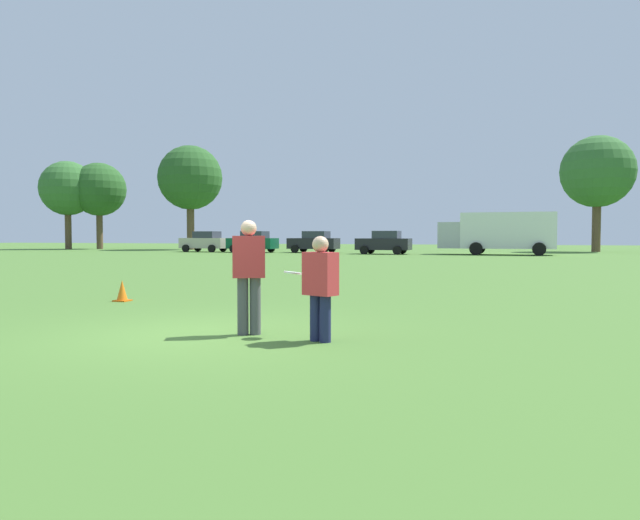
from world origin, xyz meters
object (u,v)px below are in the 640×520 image
object	(u,v)px
parked_car_near_left	(205,241)
box_truck	(499,232)
traffic_cone	(122,291)
parked_car_mid_left	(253,242)
parked_car_mid_right	(384,242)
parked_car_center	(314,242)
player_thrower	(249,270)
frisbee	(293,273)
player_defender	(320,283)

from	to	relation	value
parked_car_near_left	box_truck	distance (m)	24.99
traffic_cone	parked_car_mid_left	world-z (taller)	parked_car_mid_left
parked_car_near_left	box_truck	bearing A→B (deg)	-1.49
parked_car_mid_right	parked_car_center	bearing A→B (deg)	162.78
player_thrower	frisbee	distance (m)	0.68
frisbee	traffic_cone	bearing A→B (deg)	147.82
player_thrower	box_truck	size ratio (longest dim) A/B	0.20
player_thrower	parked_car_near_left	xyz separation A→B (m)	(-20.94, 39.10, -0.04)
traffic_cone	box_truck	distance (m)	36.19
player_defender	box_truck	distance (m)	38.82
frisbee	box_truck	size ratio (longest dim) A/B	0.03
parked_car_near_left	box_truck	xyz separation A→B (m)	(24.97, -0.65, 0.83)
player_thrower	parked_car_center	size ratio (longest dim) A/B	0.40
traffic_cone	parked_car_mid_right	world-z (taller)	parked_car_mid_right
frisbee	parked_car_mid_right	bearing A→B (deg)	98.02
parked_car_center	parked_car_mid_right	bearing A→B (deg)	-17.22
parked_car_mid_left	parked_car_center	distance (m)	5.29
parked_car_mid_left	parked_car_center	xyz separation A→B (m)	(5.21, 0.87, 0.00)
frisbee	parked_car_center	world-z (taller)	parked_car_center
traffic_cone	parked_car_near_left	distance (m)	39.38
box_truck	parked_car_mid_right	bearing A→B (deg)	-174.02
player_thrower	parked_car_mid_left	world-z (taller)	parked_car_mid_left
player_thrower	traffic_cone	xyz separation A→B (m)	(-4.52, 3.32, -0.74)
player_thrower	box_truck	world-z (taller)	box_truck
traffic_cone	box_truck	world-z (taller)	box_truck
traffic_cone	parked_car_mid_right	xyz separation A→B (m)	(-0.09, 34.23, 0.69)
parked_car_mid_left	player_thrower	bearing A→B (deg)	-67.30
parked_car_mid_right	parked_car_mid_left	bearing A→B (deg)	174.59
parked_car_mid_left	frisbee	bearing A→B (deg)	-66.42
traffic_cone	box_truck	bearing A→B (deg)	76.33
player_thrower	frisbee	xyz separation A→B (m)	(0.68, 0.05, -0.03)
player_thrower	parked_car_near_left	bearing A→B (deg)	118.17
traffic_cone	player_thrower	bearing A→B (deg)	-36.31
traffic_cone	parked_car_center	xyz separation A→B (m)	(-6.44, 36.20, 0.69)
parked_car_near_left	parked_car_center	size ratio (longest dim) A/B	1.00
frisbee	parked_car_mid_right	distance (m)	37.87
parked_car_near_left	parked_car_center	xyz separation A→B (m)	(9.99, 0.41, 0.00)
traffic_cone	parked_car_mid_left	distance (m)	37.20
parked_car_mid_left	box_truck	xyz separation A→B (m)	(20.20, -0.19, 0.83)
player_defender	parked_car_center	bearing A→B (deg)	106.98
parked_car_mid_right	player_defender	bearing A→B (deg)	-81.29
box_truck	player_thrower	bearing A→B (deg)	-95.98
player_defender	parked_car_near_left	bearing A→B (deg)	119.35
player_defender	parked_car_center	distance (m)	41.58
player_thrower	parked_car_mid_left	bearing A→B (deg)	112.70
player_thrower	frisbee	size ratio (longest dim) A/B	6.29
traffic_cone	parked_car_mid_right	distance (m)	34.24
parked_car_mid_left	parked_car_center	bearing A→B (deg)	9.51
box_truck	player_defender	bearing A→B (deg)	-94.20
parked_car_near_left	frisbee	bearing A→B (deg)	-61.03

